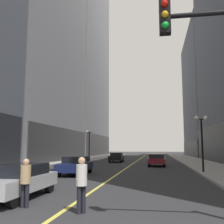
{
  "coord_description": "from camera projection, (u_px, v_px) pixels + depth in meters",
  "views": [
    {
      "loc": [
        2.92,
        -3.65,
        1.97
      ],
      "look_at": [
        -2.28,
        28.21,
        6.26
      ],
      "focal_mm": 43.24,
      "sensor_mm": 36.0,
      "label": 1
    }
  ],
  "objects": [
    {
      "name": "building_left_far",
      "position": [
        79.0,
        30.0,
        69.26
      ],
      "size": [
        11.11,
        26.0,
        64.4
      ],
      "color": "gray",
      "rests_on": "ground"
    },
    {
      "name": "building_left_mid",
      "position": [
        33.0,
        33.0,
        42.72
      ],
      "size": [
        11.3,
        24.0,
        40.09
      ],
      "color": "gray",
      "rests_on": "ground"
    },
    {
      "name": "lane_centre_stripe",
      "position": [
        136.0,
        162.0,
        38.02
      ],
      "size": [
        0.16,
        70.0,
        0.01
      ],
      "primitive_type": "cube",
      "color": "#E5D64C",
      "rests_on": "ground"
    },
    {
      "name": "street_lamp_right_mid",
      "position": [
        202.0,
        131.0,
        20.77
      ],
      "size": [
        1.06,
        0.36,
        4.43
      ],
      "color": "black",
      "rests_on": "ground"
    },
    {
      "name": "car_black",
      "position": [
        117.0,
        157.0,
        37.59
      ],
      "size": [
        1.9,
        4.53,
        1.32
      ],
      "color": "black",
      "rests_on": "ground"
    },
    {
      "name": "car_silver",
      "position": [
        17.0,
        180.0,
        10.61
      ],
      "size": [
        1.72,
        4.48,
        1.32
      ],
      "color": "#B7B7BC",
      "rests_on": "ground"
    },
    {
      "name": "car_maroon",
      "position": [
        156.0,
        159.0,
        29.08
      ],
      "size": [
        1.8,
        4.31,
        1.32
      ],
      "color": "maroon",
      "rests_on": "ground"
    },
    {
      "name": "street_lamp_left_far",
      "position": [
        89.0,
        139.0,
        38.01
      ],
      "size": [
        1.06,
        0.36,
        4.43
      ],
      "color": "black",
      "rests_on": "ground"
    },
    {
      "name": "sidewalk_right",
      "position": [
        196.0,
        162.0,
        36.71
      ],
      "size": [
        4.5,
        78.0,
        0.15
      ],
      "primitive_type": "cube",
      "color": "#9E9991",
      "rests_on": "ground"
    },
    {
      "name": "ground_plane",
      "position": [
        136.0,
        162.0,
        38.02
      ],
      "size": [
        200.0,
        200.0,
        0.0
      ],
      "primitive_type": "plane",
      "color": "#2D2D30"
    },
    {
      "name": "pedestrian_in_tan_trench",
      "position": [
        25.0,
        179.0,
        9.02
      ],
      "size": [
        0.37,
        0.37,
        1.6
      ],
      "color": "black",
      "rests_on": "ground"
    },
    {
      "name": "sidewalk_left",
      "position": [
        79.0,
        161.0,
        39.35
      ],
      "size": [
        4.5,
        78.0,
        0.15
      ],
      "primitive_type": "cube",
      "color": "#9E9991",
      "rests_on": "ground"
    },
    {
      "name": "building_right_far",
      "position": [
        215.0,
        94.0,
        61.72
      ],
      "size": [
        12.32,
        26.0,
        28.69
      ],
      "color": "slate",
      "rests_on": "ground"
    },
    {
      "name": "car_navy",
      "position": [
        76.0,
        165.0,
        20.04
      ],
      "size": [
        1.93,
        4.82,
        1.32
      ],
      "color": "#141E4C",
      "rests_on": "ground"
    },
    {
      "name": "pedestrian_in_white_shirt",
      "position": [
        81.0,
        180.0,
        8.24
      ],
      "size": [
        0.48,
        0.48,
        1.68
      ],
      "color": "black",
      "rests_on": "ground"
    }
  ]
}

